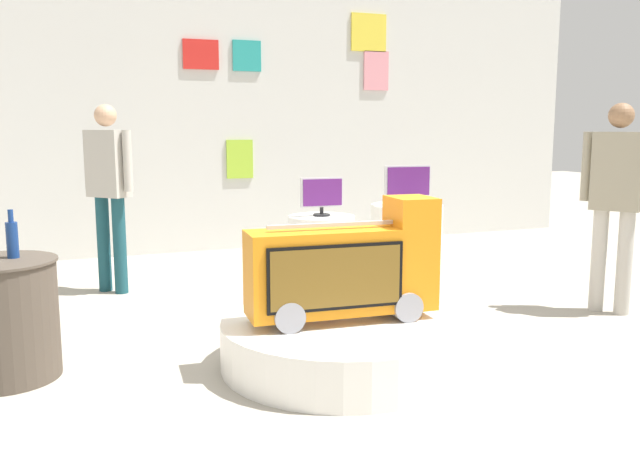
{
  "coord_description": "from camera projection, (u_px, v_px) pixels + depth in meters",
  "views": [
    {
      "loc": [
        -1.63,
        -3.86,
        1.53
      ],
      "look_at": [
        0.15,
        0.69,
        0.77
      ],
      "focal_mm": 37.47,
      "sensor_mm": 36.0,
      "label": 1
    }
  ],
  "objects": [
    {
      "name": "tv_on_left_rear",
      "position": [
        408.0,
        184.0,
        7.43
      ],
      "size": [
        0.54,
        0.23,
        0.44
      ],
      "color": "black",
      "rests_on": "display_pedestal_left_rear"
    },
    {
      "name": "display_pedestal_left_rear",
      "position": [
        406.0,
        234.0,
        7.52
      ],
      "size": [
        0.8,
        0.8,
        0.67
      ],
      "primitive_type": "cylinder",
      "color": "white",
      "rests_on": "ground"
    },
    {
      "name": "side_table_round",
      "position": [
        3.0,
        318.0,
        4.07
      ],
      "size": [
        0.67,
        0.67,
        0.74
      ],
      "color": "#4C4238",
      "rests_on": "ground"
    },
    {
      "name": "ground_plane",
      "position": [
        338.0,
        363.0,
        4.37
      ],
      "size": [
        30.0,
        30.0,
        0.0
      ],
      "primitive_type": "plane",
      "color": "#A8A091"
    },
    {
      "name": "back_wall_display",
      "position": [
        199.0,
        113.0,
        8.13
      ],
      "size": [
        10.7,
        0.13,
        3.39
      ],
      "color": "silver",
      "rests_on": "ground"
    },
    {
      "name": "shopper_browsing_rear",
      "position": [
        109.0,
        183.0,
        6.12
      ],
      "size": [
        0.4,
        0.44,
        1.74
      ],
      "color": "#194751",
      "rests_on": "ground"
    },
    {
      "name": "novelty_firetruck_tv",
      "position": [
        346.0,
        271.0,
        4.24
      ],
      "size": [
        1.24,
        0.45,
        0.78
      ],
      "color": "gray",
      "rests_on": "main_display_pedestal"
    },
    {
      "name": "display_pedestal_center_rear",
      "position": [
        322.0,
        250.0,
        6.57
      ],
      "size": [
        0.65,
        0.65,
        0.67
      ],
      "primitive_type": "cylinder",
      "color": "white",
      "rests_on": "ground"
    },
    {
      "name": "main_display_pedestal",
      "position": [
        342.0,
        343.0,
        4.32
      ],
      "size": [
        1.56,
        1.56,
        0.3
      ],
      "primitive_type": "cylinder",
      "color": "white",
      "rests_on": "ground"
    },
    {
      "name": "shopper_browsing_near_truck",
      "position": [
        616.0,
        192.0,
        5.43
      ],
      "size": [
        0.38,
        0.47,
        1.72
      ],
      "color": "#B2ADA3",
      "rests_on": "ground"
    },
    {
      "name": "tv_on_center_rear",
      "position": [
        322.0,
        195.0,
        6.49
      ],
      "size": [
        0.43,
        0.16,
        0.38
      ],
      "color": "black",
      "rests_on": "display_pedestal_center_rear"
    },
    {
      "name": "bottle_on_side_table",
      "position": [
        12.0,
        238.0,
        4.06
      ],
      "size": [
        0.07,
        0.07,
        0.3
      ],
      "color": "navy",
      "rests_on": "side_table_round"
    }
  ]
}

